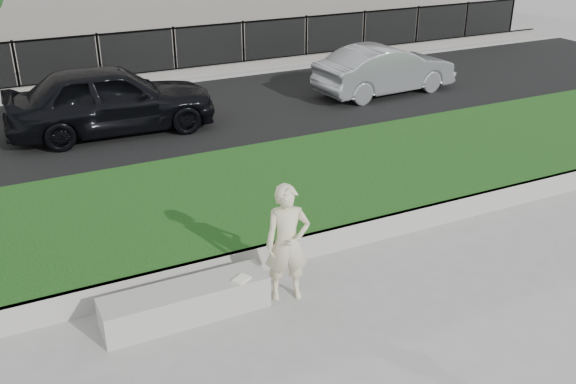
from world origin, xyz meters
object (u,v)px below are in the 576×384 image
stone_bench (186,302)px  man (287,243)px  book (241,279)px  car_dark (111,99)px  car_silver (385,70)px

stone_bench → man: 1.54m
stone_bench → book: bearing=-12.1°
stone_bench → car_dark: car_dark is taller
stone_bench → book: size_ratio=9.86×
man → book: bearing=-162.8°
man → stone_bench: bearing=-169.4°
stone_bench → man: man is taller
car_dark → man: bearing=-172.6°
book → man: bearing=-28.8°
stone_bench → car_silver: 11.27m
car_silver → book: bearing=131.7°
stone_bench → man: (1.41, -0.15, 0.61)m
man → car_dark: man is taller
book → car_dark: (0.04, 7.85, 0.38)m
man → car_dark: size_ratio=0.36×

